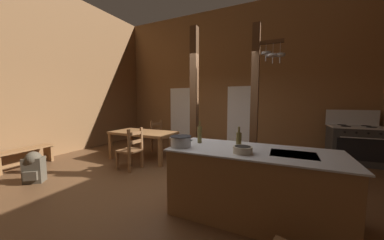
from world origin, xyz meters
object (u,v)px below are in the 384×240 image
at_px(kitchen_island, 252,183).
at_px(dining_table, 144,135).
at_px(backpack, 34,166).
at_px(stockpot_on_counter, 181,141).
at_px(ladderback_chair_by_post, 131,150).
at_px(stove_range, 355,144).
at_px(bottle_tall_on_counter, 200,134).
at_px(bench_along_left_wall, 25,155).
at_px(bottle_short_on_counter, 239,140).
at_px(mixing_bowl_on_counter, 243,150).
at_px(ladderback_chair_near_window, 159,137).

xyz_separation_m(kitchen_island, dining_table, (-3.04, 1.51, 0.20)).
height_order(backpack, stockpot_on_counter, stockpot_on_counter).
distance_m(dining_table, ladderback_chair_by_post, 0.87).
relative_size(stove_range, bottle_tall_on_counter, 3.91).
xyz_separation_m(dining_table, bench_along_left_wall, (-2.09, -1.75, -0.35)).
relative_size(dining_table, bottle_short_on_counter, 5.70).
distance_m(backpack, mixing_bowl_on_counter, 3.91).
relative_size(ladderback_chair_near_window, bottle_short_on_counter, 3.16).
height_order(dining_table, ladderback_chair_by_post, ladderback_chair_by_post).
distance_m(bottle_tall_on_counter, bottle_short_on_counter, 0.65).
distance_m(ladderback_chair_by_post, stockpot_on_counter, 2.11).
relative_size(ladderback_chair_near_window, stockpot_on_counter, 2.59).
xyz_separation_m(backpack, mixing_bowl_on_counter, (3.84, 0.42, 0.64)).
relative_size(dining_table, bench_along_left_wall, 1.44).
height_order(kitchen_island, dining_table, kitchen_island).
relative_size(kitchen_island, bottle_tall_on_counter, 6.42).
relative_size(ladderback_chair_near_window, mixing_bowl_on_counter, 4.00).
xyz_separation_m(ladderback_chair_by_post, bottle_short_on_counter, (2.57, -0.76, 0.58)).
xyz_separation_m(ladderback_chair_by_post, backpack, (-1.18, -1.35, -0.14)).
bearing_deg(stove_range, bottle_tall_on_counter, -129.46).
relative_size(backpack, stockpot_on_counter, 1.63).
distance_m(ladderback_chair_by_post, mixing_bowl_on_counter, 2.86).
bearing_deg(bottle_tall_on_counter, dining_table, 147.92).
height_order(dining_table, stockpot_on_counter, stockpot_on_counter).
relative_size(kitchen_island, bench_along_left_wall, 1.82).
distance_m(dining_table, bench_along_left_wall, 2.75).
bearing_deg(dining_table, ladderback_chair_by_post, -69.80).
xyz_separation_m(ladderback_chair_near_window, stockpot_on_counter, (2.20, -2.61, 0.53)).
relative_size(backpack, mixing_bowl_on_counter, 2.51).
bearing_deg(bottle_short_on_counter, stockpot_on_counter, -165.49).
relative_size(kitchen_island, stockpot_on_counter, 5.92).
bearing_deg(mixing_bowl_on_counter, bench_along_left_wall, -179.74).
bearing_deg(ladderback_chair_by_post, backpack, -131.09).
height_order(stove_range, ladderback_chair_by_post, stove_range).
relative_size(bottle_tall_on_counter, bottle_short_on_counter, 1.12).
relative_size(kitchen_island, bottle_short_on_counter, 7.21).
height_order(stove_range, bench_along_left_wall, stove_range).
xyz_separation_m(stove_range, stockpot_on_counter, (-2.92, -3.72, 0.50)).
height_order(ladderback_chair_by_post, bottle_tall_on_counter, bottle_tall_on_counter).
bearing_deg(stockpot_on_counter, kitchen_island, 14.08).
height_order(ladderback_chair_near_window, backpack, ladderback_chair_near_window).
xyz_separation_m(bench_along_left_wall, stockpot_on_counter, (4.19, 0.00, 0.69)).
height_order(ladderback_chair_by_post, bench_along_left_wall, ladderback_chair_by_post).
relative_size(ladderback_chair_by_post, bench_along_left_wall, 0.80).
xyz_separation_m(stove_range, bottle_tall_on_counter, (-2.78, -3.38, 0.56)).
bearing_deg(bottle_tall_on_counter, ladderback_chair_near_window, 135.83).
xyz_separation_m(ladderback_chair_near_window, ladderback_chair_by_post, (0.39, -1.66, 0.00)).
distance_m(ladderback_chair_near_window, mixing_bowl_on_counter, 4.03).
relative_size(dining_table, backpack, 2.87).
relative_size(kitchen_island, ladderback_chair_near_window, 2.28).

